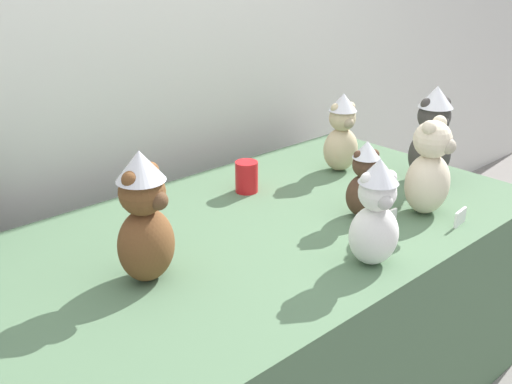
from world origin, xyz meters
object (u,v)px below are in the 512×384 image
teddy_bear_cocoa (365,180)px  party_cup_red (247,177)px  teddy_bear_snow (376,214)px  teddy_bear_cream (429,170)px  teddy_bear_sand (342,134)px  display_table (256,326)px  teddy_bear_charcoal (432,135)px  teddy_bear_chestnut (145,219)px

teddy_bear_cocoa → party_cup_red: (-0.14, 0.40, -0.07)m
teddy_bear_snow → teddy_bear_cocoa: bearing=69.6°
teddy_bear_cream → teddy_bear_sand: teddy_bear_cream is taller
display_table → teddy_bear_charcoal: teddy_bear_charcoal is taller
display_table → teddy_bear_chestnut: teddy_bear_chestnut is taller
teddy_bear_snow → party_cup_red: bearing=109.2°
teddy_bear_cream → teddy_bear_sand: bearing=70.4°
teddy_bear_sand → teddy_bear_chestnut: 1.00m
display_table → teddy_bear_chestnut: bearing=-175.6°
teddy_bear_sand → teddy_bear_snow: (-0.48, -0.53, 0.00)m
teddy_bear_cocoa → teddy_bear_chestnut: 0.73m
teddy_bear_charcoal → party_cup_red: (-0.57, 0.36, -0.12)m
teddy_bear_charcoal → teddy_bear_chestnut: same height
teddy_bear_sand → teddy_bear_charcoal: size_ratio=0.86×
teddy_bear_charcoal → teddy_bear_snow: size_ratio=1.16×
teddy_bear_sand → teddy_bear_cocoa: bearing=-111.5°
teddy_bear_sand → teddy_bear_charcoal: 0.33m
teddy_bear_sand → teddy_bear_cocoa: (-0.26, -0.32, -0.02)m
teddy_bear_cream → teddy_bear_cocoa: 0.21m
teddy_bear_cocoa → party_cup_red: 0.43m
display_table → teddy_bear_sand: teddy_bear_sand is taller
display_table → teddy_bear_snow: bearing=-75.8°
teddy_bear_charcoal → teddy_bear_snow: 0.69m
teddy_bear_charcoal → teddy_bear_chestnut: (-1.14, 0.09, 0.00)m
teddy_bear_sand → teddy_bear_charcoal: teddy_bear_charcoal is taller
teddy_bear_cream → teddy_bear_sand: size_ratio=1.05×
teddy_bear_cocoa → teddy_bear_cream: bearing=-5.8°
teddy_bear_charcoal → party_cup_red: 0.69m
teddy_bear_sand → teddy_bear_cocoa: teddy_bear_sand is taller
teddy_bear_snow → party_cup_red: (0.08, 0.61, -0.09)m
display_table → teddy_bear_chestnut: size_ratio=5.33×
teddy_bear_cream → teddy_bear_chestnut: 0.92m
teddy_bear_cocoa → teddy_bear_snow: size_ratio=0.83×
teddy_bear_sand → teddy_bear_snow: 0.71m
teddy_bear_chestnut → party_cup_red: teddy_bear_chestnut is taller
teddy_bear_chestnut → teddy_bear_snow: size_ratio=1.16×
teddy_bear_sand → teddy_bear_snow: bearing=-114.5°
display_table → teddy_bear_cream: bearing=-29.9°
teddy_bear_sand → teddy_bear_charcoal: (0.17, -0.28, 0.02)m
teddy_bear_chestnut → party_cup_red: (0.57, 0.27, -0.12)m
teddy_bear_chestnut → teddy_bear_sand: bearing=-7.0°
teddy_bear_sand → teddy_bear_snow: teddy_bear_snow is taller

